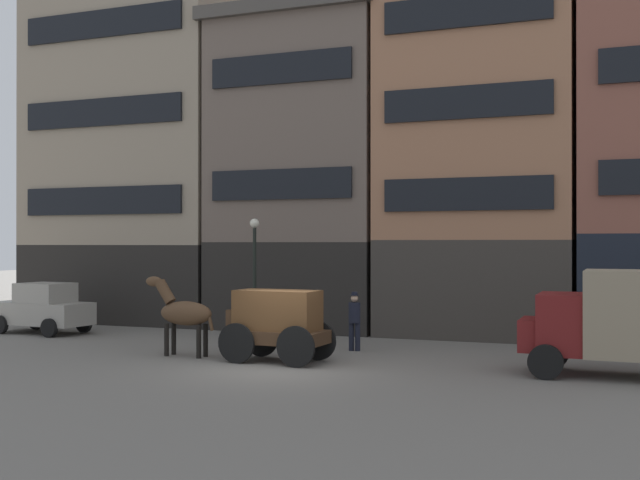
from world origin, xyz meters
name	(u,v)px	position (x,y,z in m)	size (l,w,h in m)	color
ground_plane	(276,368)	(0.00, 0.00, 0.00)	(120.00, 120.00, 0.00)	slate
building_far_left	(145,112)	(-10.87, 10.19, 8.95)	(9.18, 6.41, 17.82)	black
building_center_left	(311,171)	(-3.11, 10.19, 6.15)	(7.04, 6.41, 12.21)	black
building_center_right	(481,112)	(3.64, 10.19, 8.08)	(7.15, 6.41, 16.06)	#38332D
cargo_wagon	(276,320)	(-0.49, 1.05, 1.15)	(2.97, 1.65, 1.98)	#3D2819
draft_horse	(183,312)	(-3.44, 1.05, 1.27)	(2.35, 0.69, 2.30)	#513823
delivery_truck_near	(620,319)	(8.40, 1.75, 1.42)	(4.37, 2.16, 2.62)	maroon
sedan_dark	(43,308)	(-11.20, 4.21, 0.91)	(3.83, 2.14, 1.83)	gray
pedestrian_officer	(354,319)	(0.84, 3.91, 0.98)	(0.37, 0.37, 1.79)	black
streetlamp_curbside	(255,261)	(-3.25, 5.40, 2.67)	(0.32, 0.32, 4.12)	black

